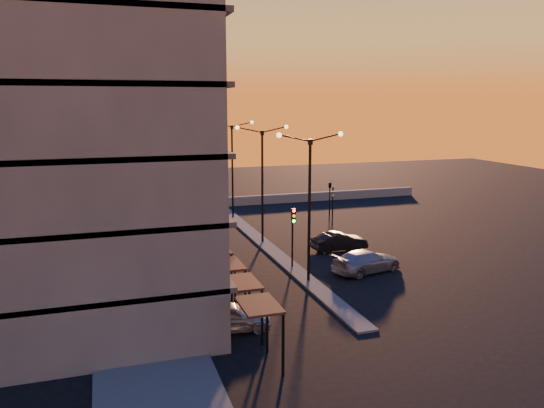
{
  "coord_description": "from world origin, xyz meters",
  "views": [
    {
      "loc": [
        -12.16,
        -29.91,
        11.28
      ],
      "look_at": [
        -0.09,
        7.24,
        3.74
      ],
      "focal_mm": 35.0,
      "sensor_mm": 36.0,
      "label": 1
    }
  ],
  "objects_px": {
    "streetlamp_mid": "(262,175)",
    "traffic_light_main": "(293,228)",
    "car_hatchback": "(229,317)",
    "car_sedan": "(339,241)",
    "car_wagon": "(367,261)"
  },
  "relations": [
    {
      "from": "car_hatchback",
      "to": "car_wagon",
      "type": "xyz_separation_m",
      "value": [
        11.02,
        6.28,
        0.02
      ]
    },
    {
      "from": "streetlamp_mid",
      "to": "traffic_light_main",
      "type": "relative_size",
      "value": 2.24
    },
    {
      "from": "streetlamp_mid",
      "to": "car_hatchback",
      "type": "xyz_separation_m",
      "value": [
        -6.5,
        -15.54,
        -4.87
      ]
    },
    {
      "from": "traffic_light_main",
      "to": "car_wagon",
      "type": "height_order",
      "value": "traffic_light_main"
    },
    {
      "from": "car_hatchback",
      "to": "car_sedan",
      "type": "distance_m",
      "value": 16.34
    },
    {
      "from": "car_hatchback",
      "to": "car_sedan",
      "type": "bearing_deg",
      "value": -37.4
    },
    {
      "from": "streetlamp_mid",
      "to": "car_wagon",
      "type": "distance_m",
      "value": 11.39
    },
    {
      "from": "car_sedan",
      "to": "car_wagon",
      "type": "height_order",
      "value": "car_wagon"
    },
    {
      "from": "car_hatchback",
      "to": "car_wagon",
      "type": "relative_size",
      "value": 0.83
    },
    {
      "from": "streetlamp_mid",
      "to": "traffic_light_main",
      "type": "height_order",
      "value": "streetlamp_mid"
    },
    {
      "from": "traffic_light_main",
      "to": "car_wagon",
      "type": "xyz_separation_m",
      "value": [
        4.52,
        -2.13,
        -2.15
      ]
    },
    {
      "from": "traffic_light_main",
      "to": "car_wagon",
      "type": "distance_m",
      "value": 5.43
    },
    {
      "from": "car_wagon",
      "to": "car_sedan",
      "type": "bearing_deg",
      "value": -19.27
    },
    {
      "from": "streetlamp_mid",
      "to": "car_sedan",
      "type": "xyz_separation_m",
      "value": [
        5.0,
        -3.92,
        -4.88
      ]
    },
    {
      "from": "streetlamp_mid",
      "to": "car_wagon",
      "type": "relative_size",
      "value": 1.86
    }
  ]
}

